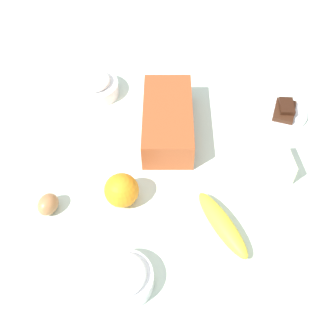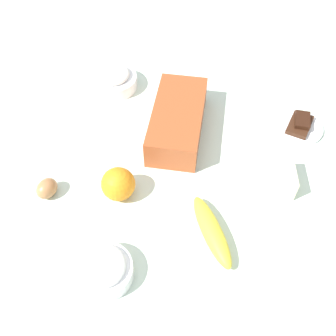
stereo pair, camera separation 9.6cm
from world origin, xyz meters
name	(u,v)px [view 2 (the right image)]	position (x,y,z in m)	size (l,w,h in m)	color
ground_plane	(168,180)	(0.00, 0.00, -0.01)	(2.40, 2.40, 0.02)	silver
loaf_pan	(178,120)	(0.16, 0.02, 0.04)	(0.30, 0.17, 0.08)	#9E4723
flour_bowl	(113,79)	(0.29, 0.26, 0.03)	(0.14, 0.14, 0.07)	white
sugar_bowl	(103,269)	(-0.28, 0.05, 0.03)	(0.12, 0.12, 0.06)	white
banana	(212,231)	(-0.13, -0.14, 0.02)	(0.19, 0.04, 0.04)	yellow
orange_fruit	(118,184)	(-0.08, 0.10, 0.04)	(0.08, 0.08, 0.08)	orange
butter_block	(280,178)	(0.06, -0.26, 0.03)	(0.09, 0.06, 0.06)	#F4EDB2
egg_near_butter	(47,188)	(-0.13, 0.26, 0.02)	(0.04, 0.04, 0.06)	#A67044
chocolate_plate	(299,126)	(0.27, -0.29, 0.01)	(0.13, 0.13, 0.03)	white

